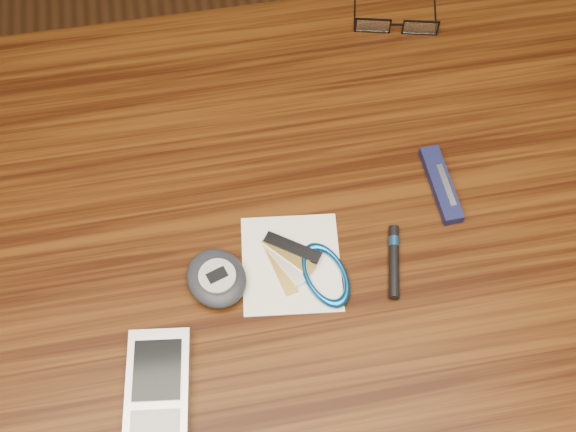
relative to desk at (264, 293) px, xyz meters
name	(u,v)px	position (x,y,z in m)	size (l,w,h in m)	color
ground	(274,425)	(0.00, 0.00, -0.65)	(3.80, 3.80, 0.00)	#472814
desk	(264,293)	(0.00, 0.00, 0.00)	(1.00, 0.70, 0.75)	#351B08
eyeglasses	(396,23)	(0.21, 0.28, 0.11)	(0.12, 0.13, 0.02)	black
pda_phone	(158,386)	(-0.12, -0.12, 0.11)	(0.07, 0.11, 0.02)	#B5B6BA
pedometer	(217,278)	(-0.05, -0.02, 0.11)	(0.08, 0.08, 0.03)	#1F2229
notepad_keys	(308,269)	(0.04, -0.03, 0.11)	(0.12, 0.12, 0.01)	silver
pocket_knife	(441,184)	(0.20, 0.05, 0.11)	(0.02, 0.09, 0.01)	#11173B
black_blue_pen	(394,259)	(0.13, -0.03, 0.11)	(0.03, 0.08, 0.01)	black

